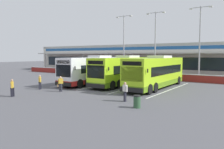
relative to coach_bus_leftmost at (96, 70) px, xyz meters
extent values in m
plane|color=#4C4C51|center=(4.18, -5.64, -1.79)|extent=(200.00, 200.00, 0.00)
cube|color=beige|center=(4.18, 21.36, 0.96)|extent=(70.00, 10.00, 5.50)
cube|color=#19232D|center=(4.18, 16.34, 0.51)|extent=(66.00, 0.08, 2.20)
cube|color=navy|center=(4.18, 16.33, 3.36)|extent=(68.00, 0.08, 0.60)
cube|color=beige|center=(4.18, 14.86, 2.41)|extent=(67.00, 3.00, 0.24)
cube|color=gray|center=(4.18, 21.36, 3.96)|extent=(70.00, 10.00, 0.50)
cylinder|color=#999999|center=(-26.82, 13.66, 0.31)|extent=(0.20, 0.20, 4.20)
cylinder|color=#999999|center=(-14.42, 13.66, 0.31)|extent=(0.20, 0.20, 4.20)
cylinder|color=#999999|center=(-2.02, 13.66, 0.31)|extent=(0.20, 0.20, 4.20)
cylinder|color=#999999|center=(10.38, 13.66, 0.31)|extent=(0.20, 0.20, 4.20)
cube|color=maroon|center=(4.18, 8.86, -1.29)|extent=(60.00, 0.36, 1.00)
cube|color=#B2B2B2|center=(4.18, 8.86, -0.74)|extent=(60.00, 0.40, 0.10)
cube|color=silver|center=(0.00, -0.04, 0.12)|extent=(2.67, 12.03, 3.19)
cube|color=#AD1E1E|center=(0.00, -0.04, -1.19)|extent=(2.69, 12.05, 0.56)
cube|color=black|center=(0.00, 0.36, 0.36)|extent=(2.68, 9.63, 0.96)
cube|color=black|center=(0.06, -5.99, 0.26)|extent=(2.31, 0.12, 1.40)
cube|color=black|center=(0.06, -6.00, 1.26)|extent=(2.05, 0.10, 0.40)
cube|color=silver|center=(-0.01, 0.96, 1.85)|extent=(2.08, 2.82, 0.28)
cube|color=black|center=(0.06, -6.10, -1.24)|extent=(2.45, 0.18, 0.44)
cube|color=black|center=(1.51, -5.62, 0.61)|extent=(0.08, 0.12, 0.36)
cube|color=black|center=(-1.40, -5.65, 0.61)|extent=(0.08, 0.12, 0.36)
cylinder|color=black|center=(1.15, 4.57, -1.27)|extent=(0.33, 1.04, 1.04)
cylinder|color=black|center=(-1.24, 4.55, -1.27)|extent=(0.33, 1.04, 1.04)
cylinder|color=black|center=(1.23, -3.23, -1.27)|extent=(0.33, 1.04, 1.04)
cylinder|color=black|center=(-1.16, -3.25, -1.27)|extent=(0.33, 1.04, 1.04)
cylinder|color=black|center=(1.24, -4.63, -1.27)|extent=(0.33, 1.04, 1.04)
cylinder|color=black|center=(-1.15, -4.65, -1.27)|extent=(0.33, 1.04, 1.04)
cube|color=#9ED11E|center=(4.00, 0.81, 0.12)|extent=(2.67, 12.03, 3.19)
cube|color=#598419|center=(4.00, 0.81, -1.19)|extent=(2.69, 12.05, 0.56)
cube|color=black|center=(3.99, 1.21, 0.36)|extent=(2.68, 9.63, 0.96)
cube|color=black|center=(4.06, -5.14, 0.26)|extent=(2.31, 0.12, 1.40)
cube|color=black|center=(4.06, -5.15, 1.26)|extent=(2.05, 0.10, 0.40)
cube|color=silver|center=(3.99, 1.81, 1.85)|extent=(2.08, 2.82, 0.28)
cube|color=black|center=(4.06, -5.25, -1.24)|extent=(2.45, 0.18, 0.44)
cube|color=black|center=(5.51, -4.78, 0.61)|extent=(0.08, 0.12, 0.36)
cube|color=black|center=(2.60, -4.81, 0.61)|extent=(0.08, 0.12, 0.36)
cylinder|color=black|center=(5.14, 5.42, -1.27)|extent=(0.33, 1.04, 1.04)
cylinder|color=black|center=(2.76, 5.40, -1.27)|extent=(0.33, 1.04, 1.04)
cylinder|color=black|center=(5.22, -2.38, -1.27)|extent=(0.33, 1.04, 1.04)
cylinder|color=black|center=(2.83, -2.40, -1.27)|extent=(0.33, 1.04, 1.04)
cylinder|color=black|center=(5.24, -3.78, -1.27)|extent=(0.33, 1.04, 1.04)
cylinder|color=black|center=(2.85, -3.80, -1.27)|extent=(0.33, 1.04, 1.04)
cube|color=#9ED11E|center=(8.58, 0.54, 0.12)|extent=(2.67, 12.03, 3.19)
cube|color=#598419|center=(8.58, 0.54, -1.19)|extent=(2.69, 12.05, 0.56)
cube|color=black|center=(8.57, 0.94, 0.36)|extent=(2.68, 9.63, 0.96)
cube|color=black|center=(8.64, -5.41, 0.26)|extent=(2.31, 0.12, 1.40)
cube|color=black|center=(8.64, -5.42, 1.26)|extent=(2.05, 0.10, 0.40)
cube|color=silver|center=(8.57, 1.54, 1.85)|extent=(2.08, 2.82, 0.28)
cube|color=black|center=(8.64, -5.52, -1.24)|extent=(2.45, 0.18, 0.44)
cube|color=black|center=(10.09, -5.05, 0.61)|extent=(0.08, 0.12, 0.36)
cube|color=black|center=(7.18, -5.08, 0.61)|extent=(0.08, 0.12, 0.36)
cylinder|color=black|center=(9.72, 5.15, -1.27)|extent=(0.33, 1.04, 1.04)
cylinder|color=black|center=(7.33, 5.12, -1.27)|extent=(0.33, 1.04, 1.04)
cylinder|color=black|center=(9.80, -2.65, -1.27)|extent=(0.33, 1.04, 1.04)
cylinder|color=black|center=(7.41, -2.68, -1.27)|extent=(0.33, 1.04, 1.04)
cylinder|color=black|center=(9.82, -4.05, -1.27)|extent=(0.33, 1.04, 1.04)
cylinder|color=black|center=(7.43, -4.08, -1.27)|extent=(0.33, 1.04, 1.04)
cube|color=silver|center=(-2.12, 0.36, -1.78)|extent=(0.14, 13.00, 0.01)
cube|color=silver|center=(2.08, 0.36, -1.78)|extent=(0.14, 13.00, 0.01)
cube|color=silver|center=(6.28, 0.36, -1.78)|extent=(0.14, 13.00, 0.01)
cube|color=silver|center=(10.48, 0.36, -1.78)|extent=(0.14, 13.00, 0.01)
cube|color=#33333D|center=(1.20, -7.63, -1.37)|extent=(0.23, 0.23, 0.84)
cube|color=#33333D|center=(1.40, -7.59, -1.37)|extent=(0.23, 0.23, 0.84)
cube|color=gold|center=(1.30, -7.61, -0.67)|extent=(0.39, 0.40, 0.56)
cube|color=gold|center=(1.15, -7.77, -0.69)|extent=(0.13, 0.13, 0.54)
cube|color=gold|center=(1.45, -7.45, -0.69)|extent=(0.13, 0.13, 0.54)
sphere|color=#DBB293|center=(1.30, -7.61, -0.28)|extent=(0.22, 0.22, 0.22)
cube|color=olive|center=(1.09, -7.81, -1.16)|extent=(0.29, 0.28, 0.22)
cylinder|color=olive|center=(1.09, -7.81, -0.98)|extent=(0.02, 0.02, 0.16)
cube|color=black|center=(9.47, -8.09, -1.37)|extent=(0.19, 0.22, 0.84)
cube|color=black|center=(9.58, -8.25, -1.37)|extent=(0.19, 0.22, 0.84)
cube|color=silver|center=(9.53, -8.17, -0.67)|extent=(0.39, 0.32, 0.56)
cube|color=silver|center=(9.32, -8.10, -0.69)|extent=(0.12, 0.12, 0.54)
cube|color=silver|center=(9.73, -8.24, -0.69)|extent=(0.12, 0.12, 0.54)
sphere|color=tan|center=(9.53, -8.17, -0.28)|extent=(0.22, 0.22, 0.22)
cube|color=black|center=(-1.81, -7.76, -1.37)|extent=(0.21, 0.22, 0.84)
cube|color=black|center=(-1.73, -7.93, -1.37)|extent=(0.21, 0.22, 0.84)
cube|color=gold|center=(-1.77, -7.84, -0.67)|extent=(0.40, 0.35, 0.56)
cube|color=gold|center=(-1.97, -7.75, -0.69)|extent=(0.13, 0.13, 0.54)
cube|color=gold|center=(-1.57, -7.94, -0.69)|extent=(0.13, 0.13, 0.54)
sphere|color=tan|center=(-1.77, -7.84, -0.28)|extent=(0.22, 0.22, 0.22)
cube|color=black|center=(-0.25, -12.06, -1.37)|extent=(0.22, 0.23, 0.84)
cube|color=black|center=(-0.21, -12.26, -1.37)|extent=(0.22, 0.23, 0.84)
cube|color=gold|center=(-0.23, -12.16, -0.67)|extent=(0.40, 0.39, 0.56)
cube|color=gold|center=(-0.39, -12.01, -0.69)|extent=(0.13, 0.13, 0.54)
cube|color=gold|center=(-0.06, -12.31, -0.69)|extent=(0.13, 0.13, 0.54)
sphere|color=tan|center=(-0.23, -12.16, -0.28)|extent=(0.22, 0.22, 0.22)
cylinder|color=#9E9EA3|center=(-2.49, 11.53, 3.71)|extent=(0.20, 0.20, 11.00)
cylinder|color=#9E9EA3|center=(-2.49, 11.53, 9.06)|extent=(2.80, 0.10, 0.10)
cube|color=silver|center=(-3.89, 11.53, 8.96)|extent=(0.44, 0.28, 0.20)
cube|color=silver|center=(-1.09, 11.53, 8.96)|extent=(0.44, 0.28, 0.20)
cylinder|color=#9E9EA3|center=(3.64, 11.54, 3.71)|extent=(0.20, 0.20, 11.00)
cylinder|color=#9E9EA3|center=(3.64, 11.54, 9.06)|extent=(2.80, 0.10, 0.10)
cube|color=silver|center=(2.24, 11.54, 8.96)|extent=(0.44, 0.28, 0.20)
cube|color=silver|center=(5.04, 11.54, 8.96)|extent=(0.44, 0.28, 0.20)
cylinder|color=#9E9EA3|center=(10.85, 11.24, 3.71)|extent=(0.20, 0.20, 11.00)
cylinder|color=#9E9EA3|center=(10.85, 11.24, 9.06)|extent=(2.80, 0.10, 0.10)
cube|color=silver|center=(9.45, 11.24, 8.96)|extent=(0.44, 0.28, 0.20)
cube|color=silver|center=(12.25, 11.24, 8.96)|extent=(0.44, 0.28, 0.20)
cylinder|color=#2D5133|center=(11.42, -9.64, -1.36)|extent=(0.52, 0.52, 0.85)
cylinder|color=black|center=(11.42, -9.64, -0.90)|extent=(0.54, 0.54, 0.08)
camera|label=1|loc=(19.00, -24.09, 2.08)|focal=36.18mm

